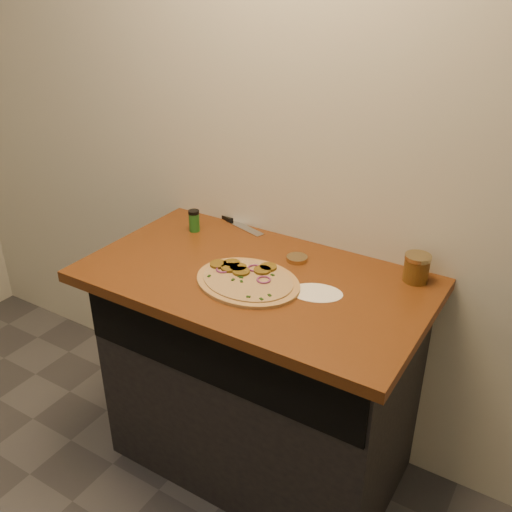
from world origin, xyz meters
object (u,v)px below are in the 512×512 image
Objects in this scene: pizza at (247,280)px; chefs_knife at (234,222)px; salsa_jar at (417,268)px; spice_shaker at (194,221)px.

pizza is 1.44× the size of chefs_knife.
pizza is 4.23× the size of salsa_jar.
spice_shaker is at bearing 149.52° from pizza.
chefs_knife is (-0.31, 0.38, -0.00)m from pizza.
salsa_jar is at bearing 4.77° from spice_shaker.
salsa_jar is at bearing 32.84° from pizza.
pizza is 0.57m from salsa_jar.
chefs_knife is at bearing 58.43° from spice_shaker.
pizza is 0.49m from chefs_knife.
pizza is at bearing -147.16° from salsa_jar.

